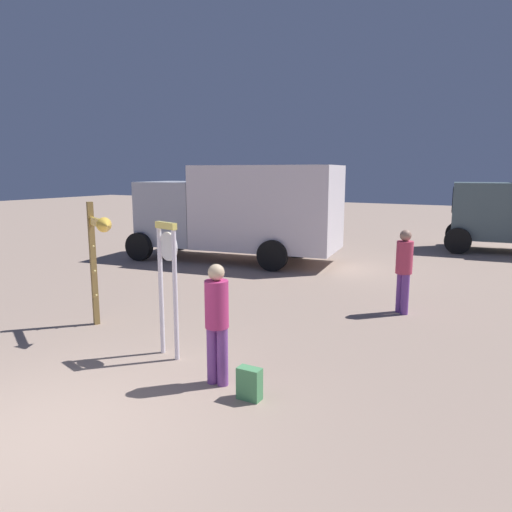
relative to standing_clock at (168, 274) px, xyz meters
name	(u,v)px	position (x,y,z in m)	size (l,w,h in m)	color
ground_plane	(37,438)	(0.23, -2.53, -1.30)	(80.00, 80.00, 0.00)	gray
standing_clock	(168,274)	(0.00, 0.00, 0.00)	(0.47, 0.22, 2.09)	white
arrow_sign	(98,246)	(-1.87, 0.38, 0.23)	(1.10, 0.70, 2.29)	olive
person_near_clock	(217,318)	(1.19, -0.47, -0.38)	(0.32, 0.32, 1.65)	#7E4397
backpack	(250,384)	(1.79, -0.64, -1.10)	(0.30, 0.20, 0.41)	#4C935B
person_distant	(404,267)	(2.64, 4.06, -0.35)	(0.32, 0.32, 1.70)	#734099
box_truck_near	(242,210)	(-3.13, 7.47, 0.34)	(6.84, 3.36, 3.01)	white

